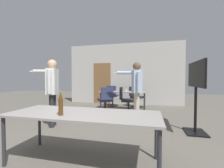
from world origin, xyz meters
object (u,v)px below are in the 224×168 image
at_px(tv_screen, 196,88).
at_px(office_chair_far_right, 106,101).
at_px(drink_cup, 126,90).
at_px(person_center_tall, 52,86).
at_px(office_chair_far_left, 126,101).
at_px(office_chair_side_rolled, 112,96).
at_px(beer_bottle, 61,104).
at_px(office_chair_near_pushed, 136,98).
at_px(person_left_plaid, 136,86).

relative_size(tv_screen, office_chair_far_right, 1.71).
distance_m(office_chair_far_right, drink_cup, 1.18).
height_order(tv_screen, person_center_tall, person_center_tall).
bearing_deg(office_chair_far_left, tv_screen, 48.67).
bearing_deg(person_center_tall, office_chair_side_rolled, -32.82).
bearing_deg(beer_bottle, office_chair_side_rolled, 95.49).
distance_m(person_center_tall, beer_bottle, 2.05).
distance_m(office_chair_far_right, office_chair_side_rolled, 1.68).
xyz_separation_m(person_center_tall, drink_cup, (1.56, 2.60, -0.28)).
bearing_deg(office_chair_side_rolled, office_chair_near_pushed, 1.05).
relative_size(office_chair_near_pushed, office_chair_side_rolled, 0.97).
xyz_separation_m(person_left_plaid, beer_bottle, (-0.81, -2.62, -0.15)).
height_order(office_chair_near_pushed, drink_cup, office_chair_near_pushed).
bearing_deg(person_left_plaid, person_center_tall, 100.30).
bearing_deg(person_center_tall, office_chair_far_left, -62.55).
bearing_deg(tv_screen, person_left_plaid, -115.35).
bearing_deg(person_center_tall, office_chair_near_pushed, -49.06).
xyz_separation_m(office_chair_far_left, beer_bottle, (-0.41, -3.36, 0.44)).
relative_size(person_center_tall, office_chair_side_rolled, 1.87).
bearing_deg(drink_cup, office_chair_far_right, -120.17).
relative_size(tv_screen, person_center_tall, 0.94).
xyz_separation_m(person_center_tall, office_chair_far_left, (1.69, 1.77, -0.61)).
bearing_deg(office_chair_far_right, office_chair_near_pushed, 28.32).
relative_size(office_chair_near_pushed, beer_bottle, 2.68).
bearing_deg(drink_cup, office_chair_near_pushed, 63.20).
bearing_deg(drink_cup, beer_bottle, -93.78).
bearing_deg(office_chair_far_left, office_chair_side_rolled, -153.28).
relative_size(person_left_plaid, beer_bottle, 5.14).
bearing_deg(person_center_tall, tv_screen, -102.94).
height_order(person_center_tall, beer_bottle, person_center_tall).
relative_size(office_chair_far_right, beer_bottle, 2.85).
distance_m(office_chair_near_pushed, office_chair_far_left, 1.52).
distance_m(beer_bottle, drink_cup, 4.19).
relative_size(person_left_plaid, office_chair_side_rolled, 1.85).
relative_size(person_center_tall, beer_bottle, 5.18).
height_order(person_center_tall, person_left_plaid, person_center_tall).
height_order(person_center_tall, office_chair_near_pushed, person_center_tall).
relative_size(person_left_plaid, office_chair_far_left, 1.81).
xyz_separation_m(person_center_tall, office_chair_far_right, (0.99, 1.61, -0.60)).
xyz_separation_m(office_chair_far_right, beer_bottle, (0.29, -3.20, 0.44)).
bearing_deg(office_chair_near_pushed, drink_cup, 6.03).
distance_m(office_chair_near_pushed, drink_cup, 0.85).
height_order(office_chair_far_right, drink_cup, office_chair_far_right).
height_order(person_left_plaid, office_chair_near_pushed, person_left_plaid).
bearing_deg(office_chair_far_left, office_chair_near_pushed, 168.64).
height_order(office_chair_far_right, office_chair_far_left, office_chair_far_right).
distance_m(tv_screen, office_chair_side_rolled, 4.01).
distance_m(office_chair_far_left, drink_cup, 0.90).
xyz_separation_m(person_left_plaid, office_chair_side_rolled, (-1.28, 2.25, -0.61)).
height_order(office_chair_far_left, office_chair_side_rolled, office_chair_far_left).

